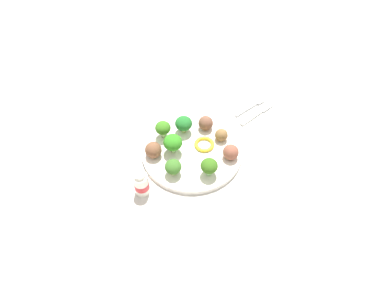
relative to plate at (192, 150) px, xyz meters
The scene contains 16 objects.
ground_plane 0.01m from the plate, ahead, with size 4.00×4.00×0.00m, color beige.
plate is the anchor object (origin of this frame).
broccoli_floret_far_rim 0.10m from the plate, 158.14° to the right, with size 0.04×0.04×0.05m.
broccoli_floret_mid_right 0.08m from the plate, 72.12° to the left, with size 0.05×0.05×0.05m.
broccoli_floret_back_left 0.10m from the plate, 100.72° to the right, with size 0.04×0.04×0.05m.
broccoli_floret_front_left 0.10m from the plate, 112.38° to the left, with size 0.04×0.04×0.05m.
broccoli_floret_center 0.07m from the plate, 153.03° to the left, with size 0.05×0.05×0.06m.
meatball_back_right 0.11m from the plate, 53.89° to the right, with size 0.04×0.04×0.04m, color brown.
meatball_mid_right 0.09m from the plate, 15.24° to the right, with size 0.04×0.04×0.04m, color brown.
meatball_front_left 0.11m from the plate, 154.72° to the left, with size 0.05×0.05×0.05m, color brown.
meatball_back_left 0.09m from the plate, 25.19° to the left, with size 0.04×0.04×0.04m, color brown.
pepper_ring_far_rim 0.04m from the plate, 18.70° to the right, with size 0.06×0.06×0.01m, color yellow.
napkin 0.25m from the plate, ahead, with size 0.17×0.12×0.01m, color white.
fork 0.26m from the plate, ahead, with size 0.12×0.02×0.01m.
knife 0.26m from the plate, ahead, with size 0.15×0.02×0.01m.
yogurt_bottle 0.18m from the plate, behind, with size 0.04×0.04×0.08m.
Camera 1 is at (-0.36, -0.46, 0.72)m, focal length 30.82 mm.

